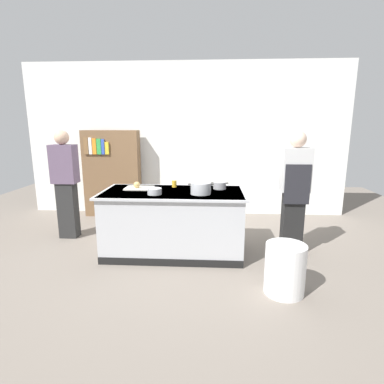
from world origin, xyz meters
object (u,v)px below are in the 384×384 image
(onion, at_px, (137,185))
(person_guest, at_px, (66,182))
(person_chef, at_px, (294,190))
(mixing_bowl, at_px, (155,191))
(juice_cup, at_px, (174,184))
(sauce_pan, at_px, (220,185))
(stock_pot, at_px, (201,188))
(bookshelf, at_px, (112,174))
(trash_bin, at_px, (285,269))

(onion, distance_m, person_guest, 1.32)
(person_guest, bearing_deg, person_chef, 80.40)
(mixing_bowl, distance_m, person_chef, 1.92)
(person_guest, bearing_deg, juice_cup, 79.75)
(mixing_bowl, xyz_separation_m, juice_cup, (0.20, 0.49, 0.01))
(sauce_pan, distance_m, juice_cup, 0.67)
(stock_pot, distance_m, person_chef, 1.31)
(juice_cup, height_order, bookshelf, bookshelf)
(juice_cup, distance_m, person_guest, 1.78)
(bookshelf, bearing_deg, stock_pot, -46.72)
(sauce_pan, bearing_deg, juice_cup, 173.13)
(onion, distance_m, trash_bin, 2.27)
(mixing_bowl, relative_size, trash_bin, 0.34)
(person_chef, height_order, bookshelf, person_chef)
(sauce_pan, bearing_deg, trash_bin, -60.63)
(trash_bin, bearing_deg, person_guest, 153.73)
(mixing_bowl, xyz_separation_m, trash_bin, (1.55, -0.80, -0.66))
(onion, distance_m, juice_cup, 0.55)
(juice_cup, relative_size, person_chef, 0.06)
(stock_pot, height_order, trash_bin, stock_pot)
(juice_cup, xyz_separation_m, trash_bin, (1.34, -1.29, -0.67))
(juice_cup, height_order, person_guest, person_guest)
(person_guest, bearing_deg, sauce_pan, 80.00)
(sauce_pan, height_order, person_chef, person_chef)
(onion, bearing_deg, person_guest, 161.20)
(stock_pot, relative_size, person_guest, 0.20)
(onion, height_order, person_chef, person_chef)
(person_chef, height_order, person_guest, same)
(trash_bin, distance_m, bookshelf, 3.98)
(person_chef, bearing_deg, person_guest, 85.80)
(stock_pot, xyz_separation_m, mixing_bowl, (-0.61, -0.06, -0.04))
(onion, xyz_separation_m, trash_bin, (1.86, -1.11, -0.69))
(stock_pot, height_order, sauce_pan, stock_pot)
(stock_pot, bearing_deg, mixing_bowl, -173.91)
(mixing_bowl, distance_m, juice_cup, 0.53)
(stock_pot, xyz_separation_m, person_guest, (-2.16, 0.67, -0.07))
(trash_bin, height_order, bookshelf, bookshelf)
(stock_pot, height_order, juice_cup, stock_pot)
(sauce_pan, xyz_separation_m, mixing_bowl, (-0.87, -0.41, -0.01))
(mixing_bowl, distance_m, person_guest, 1.72)
(sauce_pan, bearing_deg, onion, -174.99)
(mixing_bowl, xyz_separation_m, bookshelf, (-1.22, 2.00, -0.09))
(juice_cup, relative_size, trash_bin, 0.18)
(mixing_bowl, xyz_separation_m, person_guest, (-1.56, 0.73, -0.03))
(stock_pot, relative_size, sauce_pan, 1.35)
(mixing_bowl, bearing_deg, person_chef, 8.92)
(person_guest, relative_size, bookshelf, 1.01)
(mixing_bowl, height_order, person_chef, person_chef)
(trash_bin, bearing_deg, onion, 149.19)
(juice_cup, distance_m, bookshelf, 2.08)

